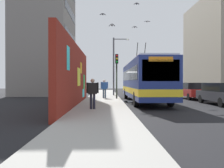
# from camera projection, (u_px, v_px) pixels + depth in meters

# --- Properties ---
(ground_plane) EXTENTS (80.00, 80.00, 0.00)m
(ground_plane) POSITION_uv_depth(u_px,v_px,m) (121.00, 101.00, 19.85)
(ground_plane) COLOR black
(sidewalk_slab) EXTENTS (48.00, 3.20, 0.15)m
(sidewalk_slab) POSITION_uv_depth(u_px,v_px,m) (103.00, 100.00, 19.81)
(sidewalk_slab) COLOR #9E9B93
(sidewalk_slab) RESTS_ON ground_plane
(graffiti_wall) EXTENTS (13.29, 0.32, 4.09)m
(graffiti_wall) POSITION_uv_depth(u_px,v_px,m) (76.00, 76.00, 15.40)
(graffiti_wall) COLOR maroon
(graffiti_wall) RESTS_ON ground_plane
(building_far_left) EXTENTS (9.75, 6.42, 17.04)m
(building_far_left) POSITION_uv_depth(u_px,v_px,m) (46.00, 30.00, 30.16)
(building_far_left) COLOR gray
(building_far_left) RESTS_ON ground_plane
(city_bus) EXTENTS (11.85, 2.57, 5.09)m
(city_bus) POSITION_uv_depth(u_px,v_px,m) (144.00, 80.00, 18.90)
(city_bus) COLOR navy
(city_bus) RESTS_ON ground_plane
(parked_car_dark_gray) EXTENTS (4.82, 1.91, 1.58)m
(parked_car_dark_gray) POSITION_uv_depth(u_px,v_px,m) (222.00, 93.00, 16.48)
(parked_car_dark_gray) COLOR #38383D
(parked_car_dark_gray) RESTS_ON ground_plane
(parked_car_red) EXTENTS (4.50, 1.88, 1.58)m
(parked_car_red) POSITION_uv_depth(u_px,v_px,m) (192.00, 90.00, 22.18)
(parked_car_red) COLOR #B21E19
(parked_car_red) RESTS_ON ground_plane
(pedestrian_midblock) EXTENTS (0.23, 0.68, 1.71)m
(pedestrian_midblock) POSITION_uv_depth(u_px,v_px,m) (104.00, 87.00, 21.43)
(pedestrian_midblock) COLOR #2D3F59
(pedestrian_midblock) RESTS_ON sidewalk_slab
(pedestrian_near_wall) EXTENTS (0.22, 0.67, 1.67)m
(pedestrian_near_wall) POSITION_uv_depth(u_px,v_px,m) (93.00, 91.00, 12.64)
(pedestrian_near_wall) COLOR #1E1E2D
(pedestrian_near_wall) RESTS_ON sidewalk_slab
(traffic_light) EXTENTS (0.49, 0.28, 4.02)m
(traffic_light) POSITION_uv_depth(u_px,v_px,m) (117.00, 68.00, 20.67)
(traffic_light) COLOR #2D382D
(traffic_light) RESTS_ON sidewalk_slab
(street_lamp) EXTENTS (0.44, 1.82, 6.53)m
(street_lamp) POSITION_uv_depth(u_px,v_px,m) (115.00, 62.00, 26.15)
(street_lamp) COLOR #4C4C51
(street_lamp) RESTS_ON sidewalk_slab
(flying_pigeons) EXTENTS (5.81, 4.86, 3.25)m
(flying_pigeons) POSITION_uv_depth(u_px,v_px,m) (127.00, 18.00, 21.71)
(flying_pigeons) COLOR #47474C
(curbside_puddle) EXTENTS (1.89, 1.89, 0.00)m
(curbside_puddle) POSITION_uv_depth(u_px,v_px,m) (129.00, 102.00, 19.21)
(curbside_puddle) COLOR black
(curbside_puddle) RESTS_ON ground_plane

